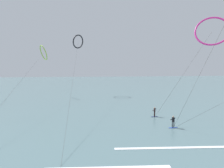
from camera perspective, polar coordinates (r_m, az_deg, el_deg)
The scene contains 7 objects.
sea_water at distance 113.30m, azimuth -7.93°, elevation 0.09°, with size 400.00×200.00×0.08m, color slate.
surfer_cobalt at distance 29.59m, azimuth 17.04°, elevation -10.49°, with size 1.40×0.62×1.70m.
surfer_navy at distance 35.36m, azimuth 12.04°, elevation -7.97°, with size 1.40×0.73×1.70m.
kite_charcoal at distance 67.50m, azimuth -9.65°, elevation 11.82°, with size 4.62×52.50×19.49m.
kite_magenta at distance 38.11m, azimuth 26.62°, elevation 13.37°, with size 12.06×5.05×17.17m.
kite_lime at distance 64.73m, azimuth -18.98°, elevation 8.44°, with size 3.57×52.95×15.51m.
wave_crest_far at distance 23.64m, azimuth 23.01°, elevation -16.40°, with size 17.24×0.50×0.12m, color white.
Camera 1 is at (-5.22, -8.60, 8.28)m, focal length 32.05 mm.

